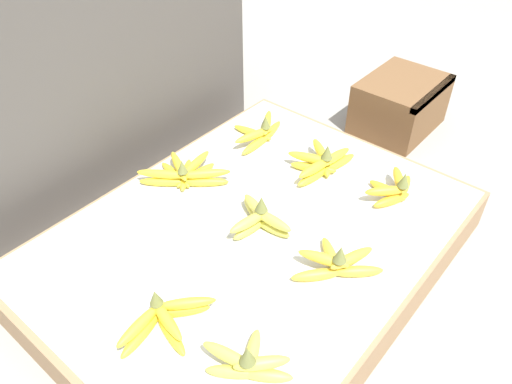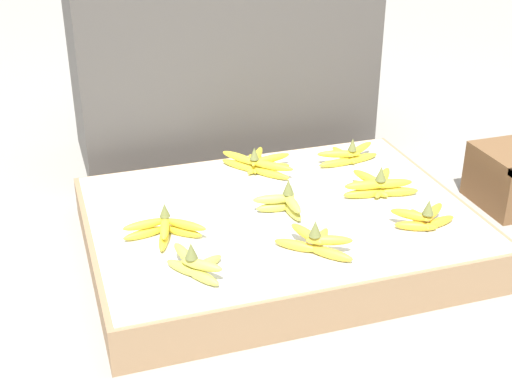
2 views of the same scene
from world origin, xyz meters
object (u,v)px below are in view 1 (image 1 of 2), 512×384
(banana_bunch_middle_midleft, at_px, (259,218))
(banana_bunch_front_midleft, at_px, (336,263))
(wooden_crate, at_px, (400,104))
(banana_bunch_back_midleft, at_px, (185,174))
(banana_bunch_back_midright, at_px, (261,132))
(banana_bunch_middle_midright, at_px, (322,162))
(banana_bunch_front_left, at_px, (248,363))
(banana_bunch_middle_left, at_px, (164,319))
(banana_bunch_front_midright, at_px, (395,189))

(banana_bunch_middle_midleft, bearing_deg, banana_bunch_front_midleft, -90.14)
(banana_bunch_front_midleft, bearing_deg, wooden_crate, 17.62)
(banana_bunch_front_midleft, xyz_separation_m, banana_bunch_middle_midleft, (0.00, 0.25, 0.00))
(banana_bunch_back_midleft, height_order, banana_bunch_back_midright, banana_bunch_back_midright)
(banana_bunch_middle_midright, bearing_deg, banana_bunch_middle_midleft, -177.57)
(banana_bunch_middle_midleft, xyz_separation_m, banana_bunch_middle_midright, (0.33, 0.01, -0.00))
(wooden_crate, relative_size, banana_bunch_front_left, 1.75)
(banana_bunch_middle_midleft, bearing_deg, wooden_crate, 2.65)
(banana_bunch_middle_left, xyz_separation_m, banana_bunch_back_midleft, (0.40, 0.35, -0.00))
(wooden_crate, height_order, banana_bunch_front_left, banana_bunch_front_left)
(banana_bunch_back_midright, bearing_deg, banana_bunch_back_midleft, 174.57)
(wooden_crate, xyz_separation_m, banana_bunch_back_midright, (-0.59, 0.23, 0.06))
(banana_bunch_middle_midright, xyz_separation_m, banana_bunch_back_midleft, (-0.31, 0.29, -0.01))
(banana_bunch_back_midright, bearing_deg, banana_bunch_front_midright, -87.98)
(wooden_crate, height_order, banana_bunch_front_midright, banana_bunch_front_midright)
(wooden_crate, xyz_separation_m, banana_bunch_middle_left, (-1.32, -0.09, 0.06))
(banana_bunch_middle_left, relative_size, banana_bunch_middle_midright, 0.96)
(wooden_crate, relative_size, banana_bunch_front_midleft, 1.68)
(banana_bunch_front_midleft, xyz_separation_m, banana_bunch_front_midright, (0.36, 0.03, -0.00))
(banana_bunch_front_midright, bearing_deg, banana_bunch_middle_midright, 97.76)
(banana_bunch_front_left, distance_m, banana_bunch_front_midright, 0.71)
(banana_bunch_front_midleft, relative_size, banana_bunch_middle_midleft, 0.98)
(banana_bunch_front_left, distance_m, banana_bunch_back_midleft, 0.68)
(banana_bunch_back_midleft, distance_m, banana_bunch_back_midright, 0.33)
(wooden_crate, xyz_separation_m, banana_bunch_front_midleft, (-0.93, -0.30, 0.07))
(banana_bunch_middle_midright, xyz_separation_m, banana_bunch_back_midright, (0.01, 0.26, -0.00))
(banana_bunch_front_left, height_order, banana_bunch_middle_midright, banana_bunch_middle_midright)
(banana_bunch_front_left, bearing_deg, banana_bunch_back_midright, 37.89)
(banana_bunch_middle_midright, bearing_deg, banana_bunch_front_midright, -82.24)
(banana_bunch_front_midright, xyz_separation_m, banana_bunch_middle_midleft, (-0.36, 0.22, 0.00))
(banana_bunch_middle_left, bearing_deg, banana_bunch_middle_midleft, 6.80)
(banana_bunch_front_left, xyz_separation_m, banana_bunch_back_midleft, (0.36, 0.57, -0.00))
(banana_bunch_front_midleft, bearing_deg, banana_bunch_back_midleft, 88.68)
(banana_bunch_front_left, relative_size, banana_bunch_back_midleft, 0.82)
(banana_bunch_front_left, height_order, banana_bunch_back_midleft, banana_bunch_front_left)
(banana_bunch_front_midright, height_order, banana_bunch_back_midright, banana_bunch_front_midright)
(banana_bunch_back_midright, bearing_deg, banana_bunch_middle_left, -156.20)
(banana_bunch_back_midleft, relative_size, banana_bunch_back_midright, 0.99)
(banana_bunch_front_midright, distance_m, banana_bunch_middle_left, 0.77)
(banana_bunch_middle_midright, bearing_deg, wooden_crate, 2.77)
(wooden_crate, xyz_separation_m, banana_bunch_middle_midright, (-0.60, -0.03, 0.07))
(wooden_crate, distance_m, banana_bunch_back_midleft, 0.96)
(banana_bunch_back_midleft, xyz_separation_m, banana_bunch_back_midright, (0.33, -0.03, 0.00))
(banana_bunch_middle_midleft, xyz_separation_m, banana_bunch_back_midleft, (0.01, 0.31, -0.01))
(banana_bunch_back_midleft, bearing_deg, banana_bunch_middle_midright, -43.13)
(banana_bunch_front_midright, relative_size, banana_bunch_back_midright, 0.84)
(banana_bunch_front_midleft, relative_size, banana_bunch_back_midleft, 0.86)
(wooden_crate, xyz_separation_m, banana_bunch_middle_midleft, (-0.93, -0.04, 0.07))
(banana_bunch_front_midright, relative_size, banana_bunch_middle_left, 0.84)
(banana_bunch_back_midleft, bearing_deg, banana_bunch_front_midright, -56.96)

